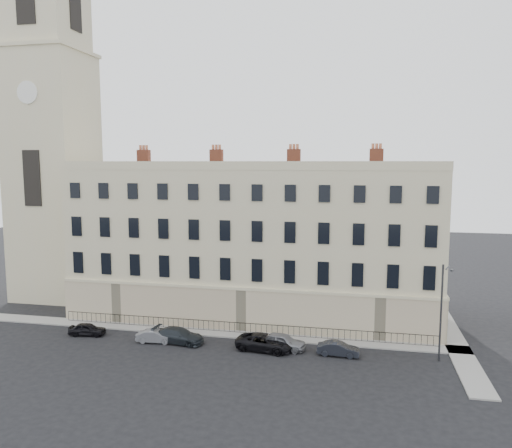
# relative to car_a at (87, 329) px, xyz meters

# --- Properties ---
(ground) EXTENTS (160.00, 160.00, 0.00)m
(ground) POSITION_rel_car_a_xyz_m (19.56, -2.15, -0.57)
(ground) COLOR black
(ground) RESTS_ON ground
(terrace) EXTENTS (36.22, 12.22, 17.00)m
(terrace) POSITION_rel_car_a_xyz_m (13.59, 9.81, 6.93)
(terrace) COLOR beige
(terrace) RESTS_ON ground
(church_tower) EXTENTS (8.00, 8.13, 44.00)m
(church_tower) POSITION_rel_car_a_xyz_m (-10.44, 11.84, 18.09)
(church_tower) COLOR beige
(church_tower) RESTS_ON ground
(pavement_terrace) EXTENTS (48.00, 2.00, 0.12)m
(pavement_terrace) POSITION_rel_car_a_xyz_m (9.56, 2.85, -0.51)
(pavement_terrace) COLOR gray
(pavement_terrace) RESTS_ON ground
(pavement_east_return) EXTENTS (2.00, 24.00, 0.12)m
(pavement_east_return) POSITION_rel_car_a_xyz_m (32.56, 5.85, -0.51)
(pavement_east_return) COLOR gray
(pavement_east_return) RESTS_ON ground
(railings) EXTENTS (35.00, 0.04, 0.96)m
(railings) POSITION_rel_car_a_xyz_m (13.56, 3.25, -0.02)
(railings) COLOR black
(railings) RESTS_ON ground
(car_a) EXTENTS (3.49, 1.81, 1.13)m
(car_a) POSITION_rel_car_a_xyz_m (0.00, 0.00, 0.00)
(car_a) COLOR black
(car_a) RESTS_ON ground
(car_b) EXTENTS (3.47, 1.43, 1.12)m
(car_b) POSITION_rel_car_a_xyz_m (6.86, -0.43, -0.01)
(car_b) COLOR slate
(car_b) RESTS_ON ground
(car_c) EXTENTS (4.76, 2.37, 1.33)m
(car_c) POSITION_rel_car_a_xyz_m (8.84, -0.16, 0.10)
(car_c) COLOR #20252A
(car_c) RESTS_ON ground
(car_d) EXTENTS (5.08, 2.81, 1.35)m
(car_d) POSITION_rel_car_a_xyz_m (16.56, -0.28, 0.11)
(car_d) COLOR black
(car_d) RESTS_ON ground
(car_e) EXTENTS (4.20, 2.15, 1.37)m
(car_e) POSITION_rel_car_a_xyz_m (17.95, 0.21, 0.12)
(car_e) COLOR gray
(car_e) RESTS_ON ground
(car_f) EXTENTS (3.50, 1.37, 1.13)m
(car_f) POSITION_rel_car_a_xyz_m (22.67, -0.26, 0.00)
(car_f) COLOR black
(car_f) RESTS_ON ground
(streetlamp) EXTENTS (0.66, 1.64, 7.82)m
(streetlamp) POSITION_rel_car_a_xyz_m (30.59, 0.14, 3.77)
(streetlamp) COLOR #303136
(streetlamp) RESTS_ON ground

